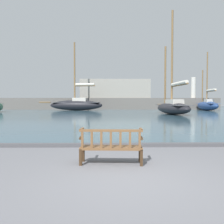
% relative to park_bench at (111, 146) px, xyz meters
% --- Properties ---
extents(ground_plane, '(160.00, 160.00, 0.00)m').
position_rel_park_bench_xyz_m(ground_plane, '(0.35, -1.34, -0.47)').
color(ground_plane, slate).
extents(harbor_water, '(100.00, 80.00, 0.08)m').
position_rel_park_bench_xyz_m(harbor_water, '(0.35, 42.66, -0.43)').
color(harbor_water, '#385666').
rests_on(harbor_water, ground).
extents(quay_edge_kerb, '(40.00, 0.30, 0.12)m').
position_rel_park_bench_xyz_m(quay_edge_kerb, '(0.35, 2.51, -0.41)').
color(quay_edge_kerb, '#4C4C50').
rests_on(quay_edge_kerb, ground).
extents(park_bench, '(1.63, 0.61, 0.92)m').
position_rel_park_bench_xyz_m(park_bench, '(0.00, 0.00, 0.00)').
color(park_bench, '#3D2A19').
rests_on(park_bench, ground).
extents(sailboat_nearest_port, '(3.21, 11.73, 12.93)m').
position_rel_park_bench_xyz_m(sailboat_nearest_port, '(8.01, 24.58, 0.62)').
color(sailboat_nearest_port, black).
rests_on(sailboat_nearest_port, harbor_water).
extents(sailboat_mid_port, '(12.05, 4.29, 12.34)m').
position_rel_park_bench_xyz_m(sailboat_mid_port, '(-5.80, 39.17, 0.75)').
color(sailboat_mid_port, black).
rests_on(sailboat_mid_port, harbor_water).
extents(sailboat_outer_starboard, '(2.79, 9.72, 10.66)m').
position_rel_park_bench_xyz_m(sailboat_outer_starboard, '(18.15, 38.88, 0.62)').
color(sailboat_outer_starboard, navy).
rests_on(sailboat_outer_starboard, harbor_water).
extents(far_breakwater, '(45.00, 2.40, 6.70)m').
position_rel_park_bench_xyz_m(far_breakwater, '(0.87, 44.98, 1.70)').
color(far_breakwater, '#66605B').
rests_on(far_breakwater, ground).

